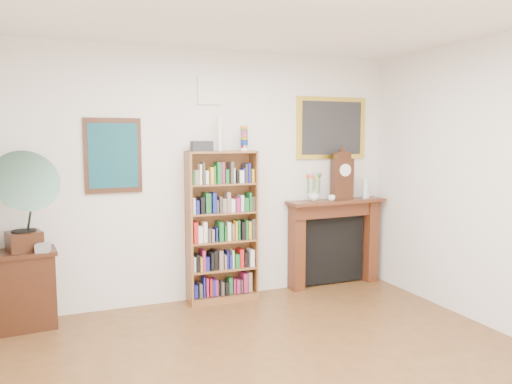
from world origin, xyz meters
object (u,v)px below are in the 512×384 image
(bookshelf, at_px, (222,218))
(cd_stack, at_px, (43,248))
(bottle_right, at_px, (367,190))
(gramophone, at_px, (21,196))
(bottle_left, at_px, (365,189))
(fireplace, at_px, (334,235))
(teacup, at_px, (332,198))
(side_cabinet, at_px, (26,289))
(flower_vase, at_px, (314,195))
(mantel_clock, at_px, (342,177))

(bookshelf, xyz_separation_m, cd_stack, (-1.84, -0.19, -0.14))
(cd_stack, distance_m, bottle_right, 3.80)
(gramophone, relative_size, bottle_left, 4.01)
(cd_stack, bearing_deg, fireplace, 4.35)
(bookshelf, distance_m, teacup, 1.37)
(bookshelf, xyz_separation_m, side_cabinet, (-2.01, -0.06, -0.56))
(fireplace, distance_m, flower_vase, 0.61)
(bookshelf, height_order, teacup, bookshelf)
(fireplace, height_order, bottle_left, bottle_left)
(fireplace, height_order, mantel_clock, mantel_clock)
(cd_stack, xyz_separation_m, bottle_right, (3.78, 0.22, 0.38))
(bookshelf, bearing_deg, mantel_clock, 1.06)
(bookshelf, height_order, fireplace, bookshelf)
(side_cabinet, bearing_deg, bottle_right, -3.45)
(flower_vase, bearing_deg, cd_stack, -176.13)
(side_cabinet, height_order, bottle_left, bottle_left)
(teacup, bearing_deg, cd_stack, -177.71)
(flower_vase, distance_m, teacup, 0.22)
(side_cabinet, bearing_deg, mantel_clock, -3.95)
(bookshelf, bearing_deg, teacup, -1.32)
(flower_vase, distance_m, bottle_left, 0.72)
(bottle_left, bearing_deg, teacup, -173.72)
(cd_stack, height_order, teacup, teacup)
(mantel_clock, xyz_separation_m, teacup, (-0.18, -0.06, -0.25))
(gramophone, height_order, cd_stack, gramophone)
(fireplace, distance_m, mantel_clock, 0.74)
(side_cabinet, relative_size, flower_vase, 5.50)
(gramophone, relative_size, cd_stack, 8.02)
(fireplace, relative_size, mantel_clock, 2.21)
(bottle_left, bearing_deg, fireplace, 170.56)
(flower_vase, distance_m, bottle_right, 0.78)
(gramophone, distance_m, bottle_left, 3.89)
(fireplace, relative_size, cd_stack, 10.75)
(bookshelf, relative_size, bottle_left, 8.11)
(side_cabinet, height_order, gramophone, gramophone)
(gramophone, bearing_deg, teacup, -13.91)
(fireplace, bearing_deg, side_cabinet, 179.57)
(bookshelf, relative_size, side_cabinet, 2.55)
(fireplace, bearing_deg, flower_vase, -173.57)
(cd_stack, bearing_deg, teacup, 2.29)
(cd_stack, bearing_deg, side_cabinet, 143.42)
(gramophone, distance_m, bottle_right, 3.95)
(bottle_right, bearing_deg, cd_stack, -176.60)
(gramophone, height_order, mantel_clock, gramophone)
(side_cabinet, distance_m, teacup, 3.45)
(bookshelf, xyz_separation_m, gramophone, (-2.01, -0.19, 0.36))
(gramophone, distance_m, teacup, 3.38)
(bottle_left, relative_size, bottle_right, 1.20)
(mantel_clock, bearing_deg, fireplace, 137.04)
(mantel_clock, bearing_deg, gramophone, -173.26)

